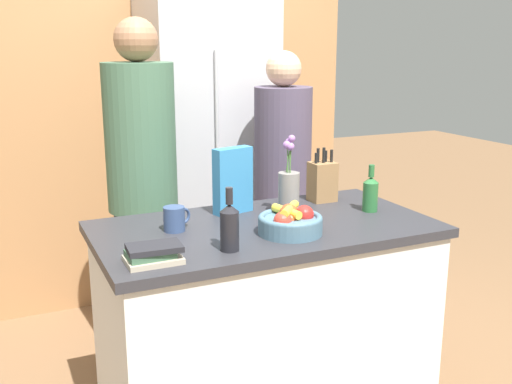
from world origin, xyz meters
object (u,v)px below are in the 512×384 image
(bottle_oil, at_px, (230,226))
(refrigerator, at_px, (208,156))
(coffee_mug, at_px, (175,219))
(person_at_sink, at_px, (142,180))
(bottle_vinegar, at_px, (370,193))
(fruit_bowl, at_px, (291,222))
(person_in_blue, at_px, (282,182))
(flower_vase, at_px, (289,190))
(book_stack, at_px, (153,254))
(cereal_box, at_px, (233,181))
(knife_block, at_px, (322,181))

(bottle_oil, bearing_deg, refrigerator, 72.86)
(coffee_mug, relative_size, bottle_oil, 0.52)
(coffee_mug, height_order, person_at_sink, person_at_sink)
(bottle_vinegar, xyz_separation_m, person_at_sink, (-0.87, 0.70, -0.00))
(fruit_bowl, height_order, person_in_blue, person_in_blue)
(bottle_vinegar, distance_m, person_in_blue, 0.73)
(flower_vase, distance_m, bottle_oil, 0.53)
(flower_vase, xyz_separation_m, bottle_oil, (-0.42, -0.33, -0.02))
(refrigerator, xyz_separation_m, fruit_bowl, (-0.17, -1.43, -0.01))
(book_stack, xyz_separation_m, person_at_sink, (0.20, 0.93, 0.05))
(refrigerator, xyz_separation_m, flower_vase, (-0.05, -1.18, 0.05))
(person_in_blue, bearing_deg, bottle_vinegar, -86.83)
(person_at_sink, bearing_deg, bottle_oil, -63.49)
(refrigerator, relative_size, person_in_blue, 1.21)
(coffee_mug, bearing_deg, bottle_vinegar, -5.44)
(bottle_vinegar, height_order, person_in_blue, person_in_blue)
(bottle_oil, bearing_deg, bottle_vinegar, 16.36)
(cereal_box, relative_size, bottle_oil, 1.24)
(knife_block, height_order, flower_vase, flower_vase)
(refrigerator, height_order, bottle_vinegar, refrigerator)
(person_at_sink, relative_size, person_in_blue, 1.10)
(fruit_bowl, bearing_deg, knife_block, 46.02)
(coffee_mug, bearing_deg, cereal_box, 25.11)
(fruit_bowl, bearing_deg, flower_vase, 64.11)
(person_at_sink, bearing_deg, fruit_bowl, -44.33)
(fruit_bowl, distance_m, coffee_mug, 0.47)
(cereal_box, height_order, book_stack, cereal_box)
(bottle_vinegar, bearing_deg, book_stack, -167.67)
(refrigerator, xyz_separation_m, cereal_box, (-0.26, -1.05, 0.09))
(flower_vase, bearing_deg, person_in_blue, 65.31)
(refrigerator, height_order, bottle_oil, refrigerator)
(flower_vase, bearing_deg, person_at_sink, 130.19)
(flower_vase, bearing_deg, coffee_mug, -178.18)
(flower_vase, distance_m, bottle_vinegar, 0.38)
(bottle_vinegar, xyz_separation_m, person_in_blue, (-0.08, 0.72, -0.09))
(person_in_blue, bearing_deg, flower_vase, -117.73)
(fruit_bowl, relative_size, person_at_sink, 0.14)
(knife_block, height_order, coffee_mug, knife_block)
(fruit_bowl, height_order, coffee_mug, fruit_bowl)
(bottle_vinegar, bearing_deg, bottle_oil, -163.64)
(book_stack, distance_m, bottle_oil, 0.30)
(book_stack, distance_m, person_in_blue, 1.37)
(fruit_bowl, bearing_deg, coffee_mug, 151.05)
(knife_block, xyz_separation_m, person_at_sink, (-0.76, 0.45, -0.02))
(bottle_vinegar, bearing_deg, flower_vase, 164.35)
(refrigerator, height_order, knife_block, refrigerator)
(fruit_bowl, distance_m, knife_block, 0.54)
(coffee_mug, height_order, book_stack, coffee_mug)
(refrigerator, height_order, fruit_bowl, refrigerator)
(fruit_bowl, bearing_deg, bottle_oil, -163.78)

